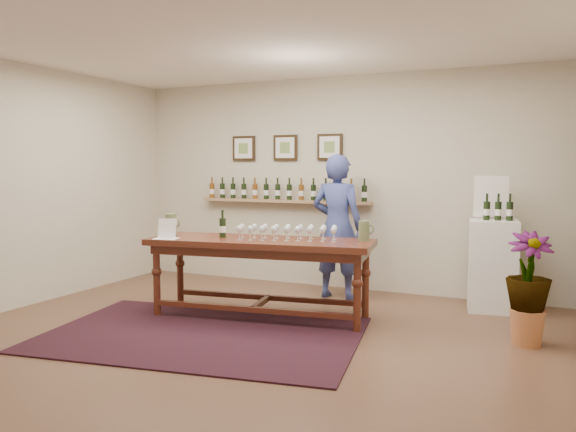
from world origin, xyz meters
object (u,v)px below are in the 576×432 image
at_px(potted_plant, 528,288).
at_px(person, 337,227).
at_px(display_pedestal, 492,265).
at_px(tasting_table, 260,251).

bearing_deg(potted_plant, person, 154.64).
distance_m(display_pedestal, potted_plant, 1.27).
xyz_separation_m(tasting_table, display_pedestal, (2.24, 1.37, -0.21)).
distance_m(tasting_table, person, 1.29).
bearing_deg(tasting_table, person, 61.44).
bearing_deg(display_pedestal, potted_plant, -71.71).
height_order(tasting_table, potted_plant, potted_plant).
distance_m(potted_plant, person, 2.45).
bearing_deg(person, potted_plant, 156.33).
height_order(tasting_table, display_pedestal, display_pedestal).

